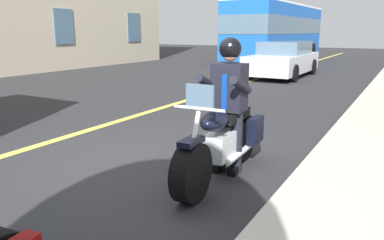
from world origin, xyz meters
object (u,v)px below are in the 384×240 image
Objects in this scene: rider_main at (229,94)px; car_silver at (283,59)px; bus_far at (278,30)px; motorcycle_main at (222,142)px.

rider_main reaches higher than car_silver.
car_silver is (7.21, 2.55, -1.18)m from bus_far.
bus_far is (-18.03, -5.08, 0.84)m from rider_main.
motorcycle_main is at bearing 3.52° from rider_main.
bus_far is (-18.22, -5.09, 1.42)m from motorcycle_main.
motorcycle_main is 1.27× the size of rider_main.
rider_main reaches higher than motorcycle_main.
motorcycle_main is 18.97m from bus_far.
bus_far is at bearing -164.39° from motorcycle_main.
car_silver is at bearing 19.47° from bus_far.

